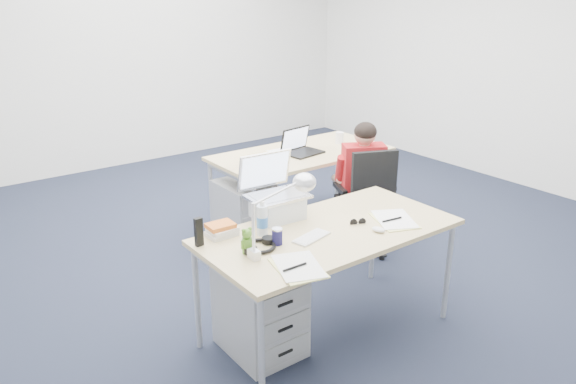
{
  "coord_description": "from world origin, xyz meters",
  "views": [
    {
      "loc": [
        -2.77,
        -3.24,
        2.13
      ],
      "look_at": [
        -0.68,
        -0.44,
        0.85
      ],
      "focal_mm": 35.0,
      "sensor_mm": 36.0,
      "label": 1
    }
  ],
  "objects": [
    {
      "name": "can_koozie",
      "position": [
        -1.06,
        -0.84,
        0.78
      ],
      "size": [
        0.08,
        0.08,
        0.1
      ],
      "primitive_type": "cylinder",
      "rotation": [
        0.0,
        0.0,
        -0.27
      ],
      "color": "#181645",
      "rests_on": "desk_near"
    },
    {
      "name": "water_bottle",
      "position": [
        -1.05,
        -0.68,
        0.84
      ],
      "size": [
        0.07,
        0.07,
        0.21
      ],
      "primitive_type": "cylinder",
      "rotation": [
        0.0,
        0.0,
        0.05
      ],
      "color": "silver",
      "rests_on": "desk_near"
    },
    {
      "name": "desk_far",
      "position": [
        0.24,
        0.59,
        0.68
      ],
      "size": [
        1.6,
        0.8,
        0.73
      ],
      "color": "tan",
      "rests_on": "ground"
    },
    {
      "name": "silver_laptop",
      "position": [
        -0.82,
        -0.52,
        0.93
      ],
      "size": [
        0.4,
        0.32,
        0.4
      ],
      "primitive_type": null,
      "rotation": [
        0.0,
        0.0,
        -0.06
      ],
      "color": "silver",
      "rests_on": "desk_near"
    },
    {
      "name": "sunglasses",
      "position": [
        -0.48,
        -0.91,
        0.74
      ],
      "size": [
        0.12,
        0.09,
        0.02
      ],
      "primitive_type": null,
      "rotation": [
        0.0,
        0.0,
        -0.4
      ],
      "color": "black",
      "rests_on": "desk_near"
    },
    {
      "name": "dark_laptop",
      "position": [
        0.22,
        0.53,
        0.85
      ],
      "size": [
        0.37,
        0.36,
        0.24
      ],
      "primitive_type": null,
      "rotation": [
        0.0,
        0.0,
        0.14
      ],
      "color": "black",
      "rests_on": "desk_far"
    },
    {
      "name": "far_papers",
      "position": [
        0.07,
        0.65,
        0.73
      ],
      "size": [
        0.19,
        0.27,
        0.01
      ],
      "primitive_type": "cube",
      "rotation": [
        0.0,
        0.0,
        0.02
      ],
      "color": "white",
      "rests_on": "desk_far"
    },
    {
      "name": "book_stack",
      "position": [
        -1.25,
        -0.55,
        0.77
      ],
      "size": [
        0.19,
        0.16,
        0.08
      ],
      "primitive_type": "cube",
      "rotation": [
        0.0,
        0.0,
        0.17
      ],
      "color": "silver",
      "rests_on": "desk_near"
    },
    {
      "name": "computer_mouse",
      "position": [
        -0.46,
        -1.07,
        0.75
      ],
      "size": [
        0.08,
        0.1,
        0.03
      ],
      "primitive_type": "ellipsoid",
      "rotation": [
        0.0,
        0.0,
        0.29
      ],
      "color": "white",
      "rests_on": "desk_near"
    },
    {
      "name": "wireless_keyboard",
      "position": [
        -0.85,
        -0.9,
        0.74
      ],
      "size": [
        0.27,
        0.16,
        0.01
      ],
      "primitive_type": "cube",
      "rotation": [
        0.0,
        0.0,
        0.24
      ],
      "color": "white",
      "rests_on": "desk_near"
    },
    {
      "name": "headphones",
      "position": [
        -1.17,
        -0.83,
        0.75
      ],
      "size": [
        0.29,
        0.25,
        0.04
      ],
      "primitive_type": null,
      "rotation": [
        0.0,
        0.0,
        0.31
      ],
      "color": "black",
      "rests_on": "desk_near"
    },
    {
      "name": "cordless_phone",
      "position": [
        -1.43,
        -0.59,
        0.82
      ],
      "size": [
        0.05,
        0.03,
        0.17
      ],
      "primitive_type": "cube",
      "rotation": [
        0.0,
        0.0,
        0.07
      ],
      "color": "black",
      "rests_on": "desk_near"
    },
    {
      "name": "drawer_pedestal_far",
      "position": [
        -0.36,
        0.62,
        0.28
      ],
      "size": [
        0.4,
        0.5,
        0.55
      ],
      "primitive_type": "cube",
      "color": "#A1A3A7",
      "rests_on": "ground"
    },
    {
      "name": "far_cup",
      "position": [
        0.72,
        0.61,
        0.78
      ],
      "size": [
        0.1,
        0.1,
        0.11
      ],
      "primitive_type": "cylinder",
      "rotation": [
        0.0,
        0.0,
        0.43
      ],
      "color": "white",
      "rests_on": "desk_far"
    },
    {
      "name": "papers_left",
      "position": [
        -1.14,
        -1.15,
        0.74
      ],
      "size": [
        0.31,
        0.37,
        0.01
      ],
      "primitive_type": "cube",
      "rotation": [
        0.0,
        0.0,
        -0.32
      ],
      "color": "#E5E384",
      "rests_on": "desk_near"
    },
    {
      "name": "bear_figurine",
      "position": [
        -1.26,
        -0.84,
        0.81
      ],
      "size": [
        0.1,
        0.09,
        0.15
      ],
      "primitive_type": null,
      "rotation": [
        0.0,
        0.0,
        0.38
      ],
      "color": "#34701E",
      "rests_on": "desk_near"
    },
    {
      "name": "office_chair",
      "position": [
        0.37,
        -0.11,
        0.26
      ],
      "size": [
        0.76,
        0.76,
        0.92
      ],
      "rotation": [
        0.0,
        0.0,
        -0.39
      ],
      "color": "black",
      "rests_on": "ground"
    },
    {
      "name": "room",
      "position": [
        0.0,
        0.0,
        1.71
      ],
      "size": [
        6.02,
        7.02,
        2.8
      ],
      "color": "silver",
      "rests_on": "ground"
    },
    {
      "name": "desk_lamp",
      "position": [
        -1.13,
        -0.92,
        0.95
      ],
      "size": [
        0.41,
        0.2,
        0.44
      ],
      "primitive_type": null,
      "rotation": [
        0.0,
        0.0,
        0.14
      ],
      "color": "silver",
      "rests_on": "desk_near"
    },
    {
      "name": "desk_near",
      "position": [
        -0.68,
        -0.87,
        0.68
      ],
      "size": [
        1.6,
        0.8,
        0.73
      ],
      "color": "tan",
      "rests_on": "ground"
    },
    {
      "name": "seated_person",
      "position": [
        0.43,
        0.03,
        0.55
      ],
      "size": [
        0.55,
        0.66,
        1.1
      ],
      "rotation": [
        0.0,
        0.0,
        -0.51
      ],
      "color": "#A8181A",
      "rests_on": "ground"
    },
    {
      "name": "papers_right",
      "position": [
        -0.26,
        -1.01,
        0.74
      ],
      "size": [
        0.34,
        0.38,
        0.01
      ],
      "primitive_type": "cube",
      "rotation": [
        0.0,
        0.0,
        -0.45
      ],
      "color": "#E5E384",
      "rests_on": "desk_near"
    },
    {
      "name": "floor",
      "position": [
        0.0,
        0.0,
        0.0
      ],
      "size": [
        7.0,
        7.0,
        0.0
      ],
      "primitive_type": "plane",
      "color": "black",
      "rests_on": "ground"
    },
    {
      "name": "drawer_pedestal_near",
      "position": [
        -1.13,
        -0.76,
        0.28
      ],
      "size": [
        0.4,
        0.5,
        0.55
      ],
      "primitive_type": "cube",
      "color": "#A1A3A7",
      "rests_on": "ground"
    }
  ]
}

